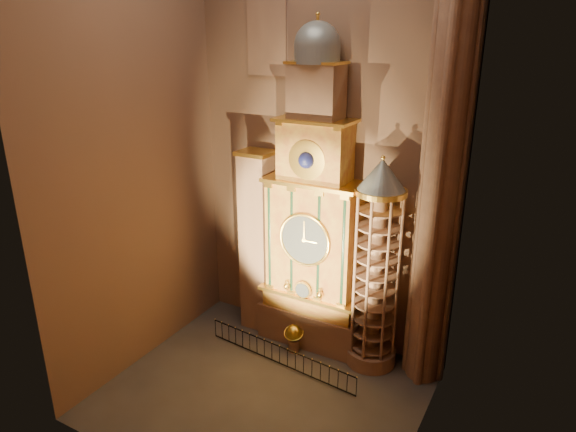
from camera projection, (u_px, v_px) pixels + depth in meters
The scene contains 11 objects.
floor at pixel (264, 392), 24.12m from camera, with size 14.00×14.00×0.00m, color #383330.
wall_back at pixel (324, 138), 25.33m from camera, with size 22.00×22.00×0.00m, color brown.
wall_left at pixel (131, 146), 23.60m from camera, with size 22.00×22.00×0.00m, color brown.
wall_right at pixel (437, 189), 17.20m from camera, with size 22.00×22.00×0.00m, color brown.
astronomical_clock at pixel (314, 227), 25.94m from camera, with size 5.60×2.41×16.70m.
portrait_tower at pixel (258, 242), 28.03m from camera, with size 1.80×1.60×10.20m.
stair_turret at pixel (376, 268), 24.60m from camera, with size 2.50×2.50×10.80m.
gothic_pier at pixel (445, 156), 21.72m from camera, with size 2.04×2.04×22.00m.
stained_glass_window at pixel (267, 20), 24.87m from camera, with size 2.20×0.14×5.20m.
celestial_globe at pixel (294, 336), 26.95m from camera, with size 1.23×1.18×1.52m.
iron_railing at pixel (280, 355), 25.91m from camera, with size 8.69×0.96×1.05m.
Camera 1 is at (10.65, -16.84, 15.96)m, focal length 32.00 mm.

